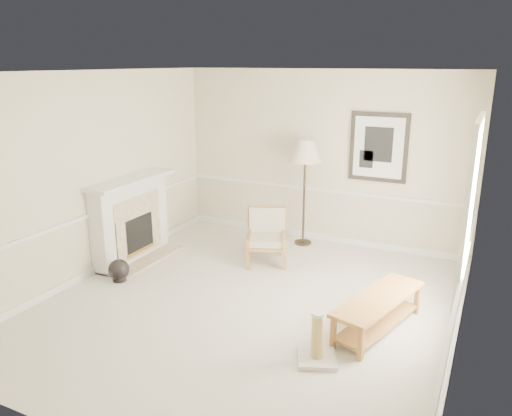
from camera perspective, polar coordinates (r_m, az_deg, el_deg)
The scene contains 8 objects.
ground at distance 6.56m, azimuth -0.85°, elevation -10.89°, with size 5.50×5.50×0.00m, color silver.
room at distance 5.95m, azimuth 0.60°, elevation 5.33°, with size 5.04×5.54×2.92m.
fireplace at distance 8.00m, azimuth -14.03°, elevation -1.31°, with size 0.64×1.64×1.31m.
floor_vase at distance 7.39m, azimuth -15.40°, elevation -6.88°, with size 0.30×0.30×0.88m.
armchair at distance 7.76m, azimuth 1.24°, elevation -2.93°, with size 0.82×0.85×0.82m.
floor_lamp at distance 8.23m, azimuth 5.66°, elevation 6.19°, with size 0.70×0.70×1.79m.
bench at distance 6.02m, azimuth 13.81°, elevation -11.04°, with size 0.82×1.54×0.42m.
scratching_post at distance 5.40m, azimuth 7.00°, elevation -15.36°, with size 0.52×0.52×0.56m.
Camera 1 is at (2.64, -5.20, 3.01)m, focal length 35.00 mm.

